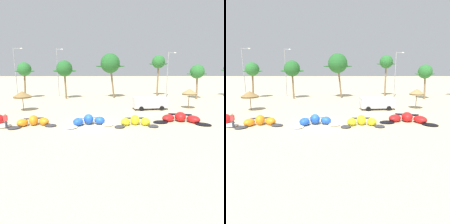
% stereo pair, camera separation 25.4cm
% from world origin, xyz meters
% --- Properties ---
extents(ground_plane, '(260.00, 260.00, 0.00)m').
position_xyz_m(ground_plane, '(0.00, 0.00, 0.00)').
color(ground_plane, beige).
extents(kite_left, '(5.05, 3.01, 1.10)m').
position_xyz_m(kite_left, '(-6.47, -0.31, 0.42)').
color(kite_left, '#333338').
rests_on(kite_left, ground).
extents(kite_left_of_center, '(5.33, 3.19, 1.16)m').
position_xyz_m(kite_left_of_center, '(-0.39, -0.07, 0.44)').
color(kite_left_of_center, white).
rests_on(kite_left_of_center, ground).
extents(kite_center, '(5.04, 2.38, 1.11)m').
position_xyz_m(kite_center, '(4.74, -0.35, 0.42)').
color(kite_center, '#333338').
rests_on(kite_center, ground).
extents(kite_right_of_center, '(6.53, 3.80, 1.10)m').
position_xyz_m(kite_right_of_center, '(10.24, 1.05, 0.42)').
color(kite_right_of_center, black).
rests_on(kite_right_of_center, ground).
extents(beach_umbrella_near_van, '(2.60, 2.60, 2.91)m').
position_xyz_m(beach_umbrella_near_van, '(-10.83, 7.63, 2.43)').
color(beach_umbrella_near_van, brown).
rests_on(beach_umbrella_near_van, ground).
extents(beach_umbrella_middle, '(2.25, 2.25, 3.13)m').
position_xyz_m(beach_umbrella_middle, '(14.16, 8.83, 2.65)').
color(beach_umbrella_middle, brown).
rests_on(beach_umbrella_middle, ground).
extents(parked_van, '(5.25, 2.76, 1.84)m').
position_xyz_m(parked_van, '(7.90, 8.36, 1.09)').
color(parked_van, silver).
rests_on(parked_van, ground).
extents(person_near_kites, '(0.36, 0.24, 1.62)m').
position_xyz_m(person_near_kites, '(-8.93, -1.32, 0.82)').
color(person_near_kites, '#383842').
rests_on(person_near_kites, ground).
extents(palm_leftmost, '(4.12, 2.75, 7.34)m').
position_xyz_m(palm_leftmost, '(-15.38, 20.20, 5.85)').
color(palm_leftmost, brown).
rests_on(palm_leftmost, ground).
extents(palm_left, '(4.75, 3.16, 7.68)m').
position_xyz_m(palm_left, '(-7.08, 19.43, 6.01)').
color(palm_left, brown).
rests_on(palm_left, ground).
extents(palm_left_of_gap, '(5.96, 3.97, 9.11)m').
position_xyz_m(palm_left_of_gap, '(2.08, 20.44, 7.07)').
color(palm_left_of_gap, brown).
rests_on(palm_left_of_gap, ground).
extents(palm_center_left, '(4.27, 2.85, 8.92)m').
position_xyz_m(palm_center_left, '(12.64, 23.34, 7.33)').
color(palm_center_left, '#7F6647').
rests_on(palm_center_left, ground).
extents(palm_center_right, '(4.13, 2.76, 6.87)m').
position_xyz_m(palm_center_right, '(19.31, 18.63, 5.39)').
color(palm_center_right, '#7F6647').
rests_on(palm_center_right, ground).
extents(lamppost_west, '(2.06, 0.24, 10.42)m').
position_xyz_m(lamppost_west, '(-18.51, 23.43, 5.79)').
color(lamppost_west, gray).
rests_on(lamppost_west, ground).
extents(lamppost_west_center, '(1.49, 0.24, 10.27)m').
position_xyz_m(lamppost_west_center, '(-9.36, 23.59, 5.64)').
color(lamppost_west_center, gray).
rests_on(lamppost_west_center, ground).
extents(lamppost_east_center, '(1.72, 0.24, 9.44)m').
position_xyz_m(lamppost_east_center, '(14.41, 21.70, 5.25)').
color(lamppost_east_center, gray).
rests_on(lamppost_east_center, ground).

